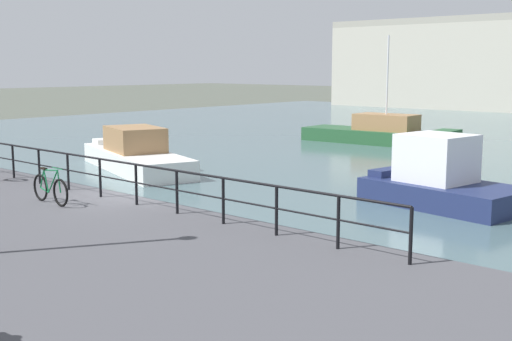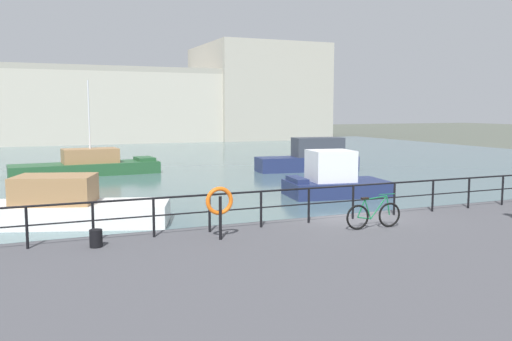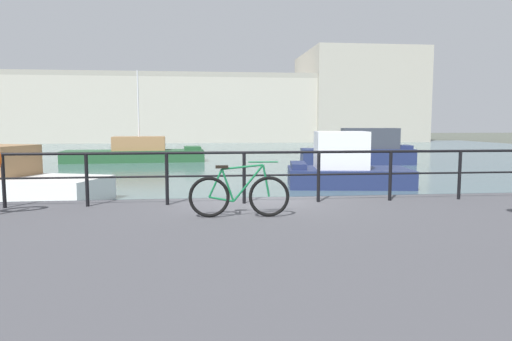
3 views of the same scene
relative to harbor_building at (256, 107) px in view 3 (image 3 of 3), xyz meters
The scene contains 8 objects.
ground_plane 62.98m from the harbor_building, 96.53° to the right, with size 240.00×240.00×0.00m, color #4C5147.
water_basin 33.36m from the harbor_building, 102.51° to the right, with size 80.00×60.00×0.01m, color #476066.
harbor_building is the anchor object (origin of this frame).
moored_small_launch 41.50m from the harbor_building, 108.22° to the right, with size 9.80×3.30×6.36m.
moored_cabin_cruiser 53.61m from the harbor_building, 92.38° to the right, with size 5.44×3.49×2.34m.
moored_white_yacht 43.16m from the harbor_building, 87.05° to the right, with size 7.50×2.88×2.38m.
quay_railing 63.83m from the harbor_building, 98.07° to the right, with size 21.95×0.07×1.08m.
parked_bicycle 65.06m from the harbor_building, 96.71° to the right, with size 1.77×0.16×0.98m.
Camera 3 is at (-1.07, -10.14, 2.67)m, focal length 32.46 mm.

